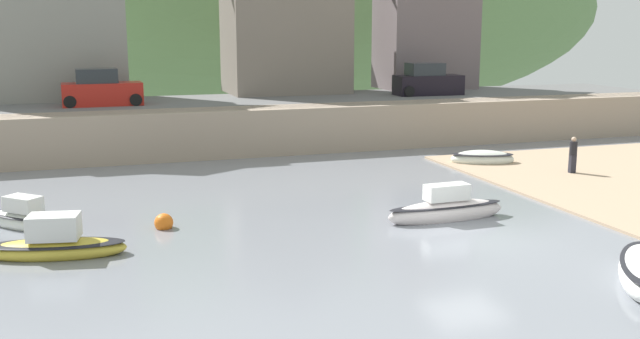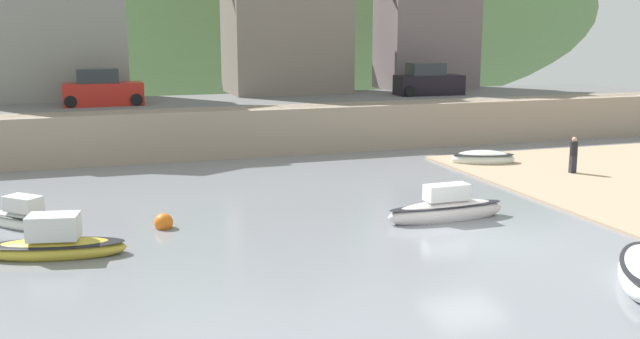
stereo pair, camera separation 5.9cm
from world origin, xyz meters
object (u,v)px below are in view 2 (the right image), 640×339
at_px(parked_car_near_slipway, 102,90).
at_px(mooring_buoy, 164,223).
at_px(waterfront_building_left, 42,4).
at_px(parked_car_by_wall, 428,82).
at_px(waterfront_building_right, 427,13).
at_px(person_on_slipway, 574,153).
at_px(waterfront_building_centre, 286,14).
at_px(sailboat_far_left, 483,159).
at_px(motorboat_with_cabin, 55,245).
at_px(sailboat_tall_mast, 446,210).
at_px(dinghy_open_wooden, 24,218).

bearing_deg(parked_car_near_slipway, mooring_buoy, -86.86).
bearing_deg(waterfront_building_left, parked_car_by_wall, -11.56).
xyz_separation_m(waterfront_building_right, person_on_slipway, (-1.53, -18.00, -6.40)).
distance_m(parked_car_near_slipway, mooring_buoy, 16.92).
distance_m(waterfront_building_left, person_on_slipway, 29.59).
xyz_separation_m(waterfront_building_centre, person_on_slipway, (8.23, -18.00, -6.29)).
height_order(waterfront_building_centre, waterfront_building_right, waterfront_building_right).
xyz_separation_m(sailboat_far_left, motorboat_with_cabin, (-19.15, -8.58, 0.06)).
bearing_deg(parked_car_by_wall, parked_car_near_slipway, -177.53).
bearing_deg(sailboat_far_left, mooring_buoy, -137.75).
height_order(sailboat_far_left, sailboat_tall_mast, sailboat_tall_mast).
height_order(waterfront_building_left, dinghy_open_wooden, waterfront_building_left).
bearing_deg(waterfront_building_left, sailboat_tall_mast, -59.70).
xyz_separation_m(parked_car_near_slipway, parked_car_by_wall, (19.14, 0.00, 0.00)).
distance_m(sailboat_far_left, parked_car_by_wall, 10.62).
distance_m(dinghy_open_wooden, parked_car_near_slipway, 15.62).
relative_size(waterfront_building_right, sailboat_far_left, 2.95).
relative_size(dinghy_open_wooden, mooring_buoy, 5.06).
height_order(sailboat_far_left, parked_car_near_slipway, parked_car_near_slipway).
xyz_separation_m(motorboat_with_cabin, mooring_buoy, (3.30, 1.98, -0.15)).
xyz_separation_m(waterfront_building_centre, dinghy_open_wooden, (-14.45, -19.54, -6.98)).
bearing_deg(motorboat_with_cabin, person_on_slipway, 24.11).
xyz_separation_m(waterfront_building_centre, sailboat_tall_mast, (-0.76, -23.07, -6.92)).
relative_size(sailboat_far_left, person_on_slipway, 2.04).
bearing_deg(sailboat_far_left, waterfront_building_centre, 131.29).
bearing_deg(mooring_buoy, motorboat_with_cabin, -149.02).
relative_size(waterfront_building_centre, mooring_buoy, 15.46).
bearing_deg(parked_car_by_wall, motorboat_with_cabin, -136.22).
distance_m(waterfront_building_right, mooring_buoy, 29.85).
height_order(motorboat_with_cabin, person_on_slipway, person_on_slipway).
distance_m(waterfront_building_right, sailboat_far_left, 16.65).
bearing_deg(waterfront_building_left, mooring_buoy, -78.86).
xyz_separation_m(parked_car_near_slipway, mooring_buoy, (1.31, -16.60, -3.02)).
bearing_deg(sailboat_tall_mast, parked_car_by_wall, 63.35).
bearing_deg(parked_car_near_slipway, motorboat_with_cabin, -97.49).
distance_m(parked_car_near_slipway, person_on_slipway, 23.93).
bearing_deg(person_on_slipway, waterfront_building_centre, 114.58).
distance_m(waterfront_building_left, waterfront_building_centre, 14.25).
relative_size(waterfront_building_right, person_on_slipway, 6.03).
distance_m(waterfront_building_centre, parked_car_near_slipway, 12.91).
distance_m(motorboat_with_cabin, parked_car_near_slipway, 18.91).
distance_m(waterfront_building_centre, waterfront_building_right, 9.76).
bearing_deg(sailboat_tall_mast, dinghy_open_wooden, 163.50).
bearing_deg(person_on_slipway, mooring_buoy, -170.40).
distance_m(dinghy_open_wooden, sailboat_tall_mast, 14.14).
bearing_deg(parked_car_by_wall, sailboat_tall_mast, -112.15).
distance_m(waterfront_building_right, parked_car_by_wall, 6.46).
xyz_separation_m(parked_car_by_wall, mooring_buoy, (-17.84, -16.60, -3.02)).
bearing_deg(sailboat_tall_mast, parked_car_near_slipway, 117.77).
distance_m(waterfront_building_right, parked_car_near_slipway, 22.03).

